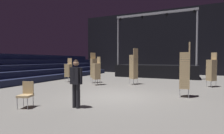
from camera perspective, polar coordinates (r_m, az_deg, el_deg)
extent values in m
cube|color=slate|center=(8.49, 1.05, -9.85)|extent=(22.00, 30.00, 0.10)
cube|color=black|center=(22.96, 16.42, 7.88)|extent=(22.00, 0.30, 8.00)
cube|color=#191E38|center=(14.02, -27.04, -4.14)|extent=(0.75, 24.00, 0.45)
cube|color=#191E38|center=(14.57, -28.90, -2.16)|extent=(0.75, 24.00, 0.45)
cube|color=#191E38|center=(15.15, -30.61, -0.33)|extent=(0.75, 24.00, 0.45)
cube|color=#191E38|center=(15.77, -32.20, 1.37)|extent=(0.75, 24.00, 0.45)
cube|color=black|center=(18.44, 14.27, -1.25)|extent=(7.88, 3.16, 1.23)
cylinder|color=#9EA0A8|center=(18.28, 2.01, 8.41)|extent=(0.16, 0.16, 4.90)
cylinder|color=#9EA0A8|center=(16.88, 26.09, 8.68)|extent=(0.16, 0.16, 4.90)
cube|color=#9EA0A8|center=(17.65, 13.64, 16.65)|extent=(7.58, 0.20, 0.20)
cylinder|color=black|center=(18.56, 2.76, 15.30)|extent=(0.18, 0.18, 0.22)
cylinder|color=black|center=(17.85, 9.88, 15.79)|extent=(0.18, 0.18, 0.22)
cylinder|color=black|center=(17.42, 17.49, 16.06)|extent=(0.18, 0.18, 0.22)
cylinder|color=black|center=(17.28, 25.36, 16.06)|extent=(0.18, 0.18, 0.22)
cylinder|color=black|center=(6.46, -11.06, -9.41)|extent=(0.15, 0.15, 0.87)
cylinder|color=black|center=(6.59, -12.20, -9.19)|extent=(0.15, 0.15, 0.87)
cube|color=silver|center=(6.37, -12.07, -2.86)|extent=(0.19, 0.12, 0.61)
cube|color=black|center=(6.42, -11.69, -2.82)|extent=(0.43, 0.28, 0.61)
cube|color=black|center=(6.33, -12.43, -2.23)|extent=(0.06, 0.02, 0.39)
cylinder|color=black|center=(6.25, -10.15, -2.83)|extent=(0.11, 0.11, 0.56)
cylinder|color=black|center=(6.58, -13.15, -2.60)|extent=(0.11, 0.11, 0.56)
sphere|color=tan|center=(6.39, -11.72, 1.17)|extent=(0.20, 0.20, 0.20)
sphere|color=black|center=(6.39, -11.73, 1.67)|extent=(0.17, 0.17, 0.17)
cylinder|color=#B2B5BA|center=(12.66, 29.77, -4.97)|extent=(0.02, 0.02, 0.40)
cylinder|color=#B2B5BA|center=(12.92, 28.52, -4.81)|extent=(0.02, 0.02, 0.40)
cylinder|color=#B2B5BA|center=(12.94, 30.91, -4.84)|extent=(0.02, 0.02, 0.40)
cylinder|color=#B2B5BA|center=(13.19, 29.66, -4.69)|extent=(0.02, 0.02, 0.40)
cube|color=tan|center=(12.90, 29.74, -3.76)|extent=(0.62, 0.62, 0.08)
cube|color=tan|center=(12.89, 29.74, -3.38)|extent=(0.62, 0.62, 0.08)
cube|color=tan|center=(12.89, 29.75, -3.01)|extent=(0.62, 0.62, 0.08)
cube|color=tan|center=(12.88, 29.76, -2.63)|extent=(0.62, 0.62, 0.08)
cube|color=tan|center=(12.87, 29.77, -2.25)|extent=(0.62, 0.62, 0.08)
cube|color=tan|center=(12.87, 29.78, -1.88)|extent=(0.62, 0.62, 0.08)
cube|color=tan|center=(12.86, 29.78, -1.50)|extent=(0.62, 0.62, 0.08)
cube|color=tan|center=(12.85, 29.79, -1.12)|extent=(0.62, 0.62, 0.08)
cube|color=tan|center=(12.85, 29.80, -0.74)|extent=(0.62, 0.62, 0.08)
cube|color=tan|center=(12.85, 29.81, -0.36)|extent=(0.62, 0.62, 0.08)
cube|color=tan|center=(12.84, 29.81, 0.02)|extent=(0.62, 0.62, 0.08)
cube|color=tan|center=(12.84, 29.82, 0.39)|extent=(0.62, 0.62, 0.08)
cube|color=tan|center=(12.84, 29.83, 0.77)|extent=(0.62, 0.62, 0.08)
cube|color=tan|center=(12.84, 29.84, 1.15)|extent=(0.62, 0.62, 0.08)
cube|color=tan|center=(12.84, 29.84, 1.53)|extent=(0.62, 0.62, 0.08)
cube|color=tan|center=(12.84, 29.85, 1.91)|extent=(0.62, 0.62, 0.08)
cube|color=tan|center=(12.98, 30.46, 3.10)|extent=(0.31, 0.33, 0.46)
cylinder|color=#B2B5BA|center=(14.01, -13.99, -4.06)|extent=(0.02, 0.02, 0.40)
cylinder|color=#B2B5BA|center=(14.25, -15.17, -3.96)|extent=(0.02, 0.02, 0.40)
cylinder|color=#B2B5BA|center=(14.30, -13.02, -3.92)|extent=(0.02, 0.02, 0.40)
cylinder|color=#B2B5BA|center=(14.54, -14.20, -3.83)|extent=(0.02, 0.02, 0.40)
cube|color=tan|center=(14.25, -14.11, -2.97)|extent=(0.45, 0.45, 0.08)
cube|color=tan|center=(14.24, -14.11, -2.63)|extent=(0.45, 0.45, 0.08)
cube|color=tan|center=(14.24, -14.11, -2.29)|extent=(0.45, 0.45, 0.08)
cube|color=tan|center=(14.23, -14.12, -1.95)|extent=(0.45, 0.45, 0.08)
cube|color=tan|center=(14.22, -14.12, -1.61)|extent=(0.45, 0.45, 0.08)
cube|color=tan|center=(14.22, -14.12, -1.27)|extent=(0.45, 0.45, 0.08)
cube|color=tan|center=(14.21, -14.13, -0.92)|extent=(0.45, 0.45, 0.08)
cube|color=tan|center=(14.21, -14.13, -0.58)|extent=(0.45, 0.45, 0.08)
cube|color=tan|center=(14.21, -14.13, -0.24)|extent=(0.45, 0.45, 0.08)
cube|color=tan|center=(14.20, -14.14, 0.10)|extent=(0.45, 0.45, 0.08)
cube|color=tan|center=(14.20, -14.14, 0.45)|extent=(0.45, 0.45, 0.08)
cube|color=tan|center=(14.20, -14.14, 0.79)|extent=(0.45, 0.45, 0.08)
cube|color=tan|center=(14.34, -13.66, 1.90)|extent=(0.41, 0.06, 0.46)
cylinder|color=#B2B5BA|center=(11.92, -5.53, -5.12)|extent=(0.02, 0.02, 0.40)
cylinder|color=#B2B5BA|center=(12.25, -6.34, -4.91)|extent=(0.02, 0.02, 0.40)
cylinder|color=#B2B5BA|center=(12.09, -3.92, -5.00)|extent=(0.02, 0.02, 0.40)
cylinder|color=#B2B5BA|center=(12.43, -4.77, -4.81)|extent=(0.02, 0.02, 0.40)
cube|color=tan|center=(12.14, -5.14, -3.82)|extent=(0.61, 0.61, 0.08)
cube|color=tan|center=(12.13, -5.15, -3.42)|extent=(0.61, 0.61, 0.08)
cube|color=tan|center=(12.13, -5.15, -3.02)|extent=(0.61, 0.61, 0.08)
cube|color=tan|center=(12.12, -5.15, -2.62)|extent=(0.61, 0.61, 0.08)
cube|color=tan|center=(12.11, -5.15, -2.22)|extent=(0.61, 0.61, 0.08)
cube|color=tan|center=(12.10, -5.15, -1.82)|extent=(0.61, 0.61, 0.08)
cube|color=tan|center=(12.10, -5.15, -1.42)|extent=(0.61, 0.61, 0.08)
cube|color=tan|center=(12.09, -5.15, -1.02)|extent=(0.61, 0.61, 0.08)
cube|color=tan|center=(12.09, -5.16, -0.62)|extent=(0.61, 0.61, 0.08)
cube|color=tan|center=(12.08, -5.16, -0.21)|extent=(0.61, 0.61, 0.08)
cube|color=tan|center=(12.08, -5.16, 0.19)|extent=(0.61, 0.61, 0.08)
cube|color=tan|center=(12.08, -5.16, 0.59)|extent=(0.61, 0.61, 0.08)
cube|color=tan|center=(12.08, -5.16, 0.99)|extent=(0.61, 0.61, 0.08)
cube|color=tan|center=(12.16, -4.35, 2.29)|extent=(0.37, 0.26, 0.46)
cylinder|color=#B2B5BA|center=(8.73, 21.32, -8.00)|extent=(0.02, 0.02, 0.40)
cylinder|color=#B2B5BA|center=(9.11, 21.35, -7.58)|extent=(0.02, 0.02, 0.40)
cylinder|color=#B2B5BA|center=(8.74, 23.84, -8.04)|extent=(0.02, 0.02, 0.40)
cylinder|color=#B2B5BA|center=(9.11, 23.76, -7.61)|extent=(0.02, 0.02, 0.40)
cube|color=tan|center=(8.88, 22.59, -6.27)|extent=(0.46, 0.46, 0.08)
cube|color=tan|center=(8.87, 22.60, -5.72)|extent=(0.46, 0.46, 0.08)
cube|color=tan|center=(8.86, 22.61, -5.18)|extent=(0.46, 0.46, 0.08)
cube|color=tan|center=(8.85, 22.62, -4.63)|extent=(0.46, 0.46, 0.08)
cube|color=tan|center=(8.84, 22.63, -4.08)|extent=(0.46, 0.46, 0.08)
cube|color=tan|center=(8.83, 22.64, -3.54)|extent=(0.46, 0.46, 0.08)
cube|color=tan|center=(8.82, 22.64, -2.99)|extent=(0.46, 0.46, 0.08)
cube|color=tan|center=(8.81, 22.65, -2.44)|extent=(0.46, 0.46, 0.08)
cube|color=tan|center=(8.81, 22.66, -1.89)|extent=(0.46, 0.46, 0.08)
cube|color=tan|center=(8.80, 22.67, -1.33)|extent=(0.46, 0.46, 0.08)
cube|color=tan|center=(8.80, 22.68, -0.78)|extent=(0.46, 0.46, 0.08)
cube|color=tan|center=(8.79, 22.69, -0.23)|extent=(0.46, 0.46, 0.08)
cube|color=tan|center=(8.79, 22.70, 0.33)|extent=(0.46, 0.46, 0.08)
cube|color=tan|center=(8.79, 22.71, 0.88)|extent=(0.46, 0.46, 0.08)
cube|color=tan|center=(8.79, 22.71, 1.43)|extent=(0.46, 0.46, 0.08)
cube|color=tan|center=(8.79, 22.72, 1.99)|extent=(0.46, 0.46, 0.08)
cube|color=tan|center=(8.79, 22.73, 2.54)|extent=(0.46, 0.46, 0.08)
cube|color=tan|center=(8.79, 22.74, 3.10)|extent=(0.46, 0.46, 0.08)
cube|color=tan|center=(8.79, 22.75, 3.65)|extent=(0.46, 0.46, 0.08)
cube|color=tan|center=(8.79, 22.76, 4.20)|extent=(0.46, 0.46, 0.08)
cube|color=tan|center=(8.81, 24.06, 5.95)|extent=(0.07, 0.41, 0.46)
cylinder|color=#B2B5BA|center=(12.54, 5.84, -4.74)|extent=(0.02, 0.02, 0.40)
cylinder|color=#B2B5BA|center=(12.80, 7.12, -4.61)|extent=(0.02, 0.02, 0.40)
cylinder|color=#B2B5BA|center=(12.26, 7.03, -4.91)|extent=(0.02, 0.02, 0.40)
cylinder|color=#B2B5BA|center=(12.52, 8.31, -4.77)|extent=(0.02, 0.02, 0.40)
cube|color=tan|center=(12.50, 7.08, -3.65)|extent=(0.60, 0.60, 0.08)
cube|color=tan|center=(12.49, 7.08, -3.27)|extent=(0.60, 0.60, 0.08)
cube|color=tan|center=(12.49, 7.08, -2.88)|extent=(0.60, 0.60, 0.08)
cube|color=tan|center=(12.48, 7.09, -2.49)|extent=(0.60, 0.60, 0.08)
cube|color=tan|center=(12.47, 7.09, -2.10)|extent=(0.60, 0.60, 0.08)
cube|color=tan|center=(12.47, 7.09, -1.71)|extent=(0.60, 0.60, 0.08)
cube|color=tan|center=(12.46, 7.09, -1.32)|extent=(0.60, 0.60, 0.08)
cube|color=tan|center=(12.45, 7.09, -0.93)|extent=(0.60, 0.60, 0.08)
cube|color=tan|center=(12.45, 7.10, -0.54)|extent=(0.60, 0.60, 0.08)
cube|color=tan|center=(12.45, 7.10, -0.15)|extent=(0.60, 0.60, 0.08)
cube|color=tan|center=(12.44, 7.10, 0.24)|extent=(0.60, 0.60, 0.08)
cube|color=tan|center=(12.44, 7.10, 0.63)|extent=(0.60, 0.60, 0.08)
cube|color=tan|center=(12.44, 7.10, 1.02)|extent=(0.60, 0.60, 0.08)
cube|color=tan|center=(12.44, 7.11, 1.42)|extent=(0.60, 0.60, 0.08)
cube|color=tan|center=(12.43, 7.11, 1.81)|extent=(0.60, 0.60, 0.08)
cube|color=tan|center=(12.43, 7.11, 2.20)|extent=(0.60, 0.60, 0.08)
cube|color=tan|center=(12.43, 7.11, 2.59)|extent=(0.60, 0.60, 0.08)
cube|color=tan|center=(12.44, 7.11, 2.98)|extent=(0.60, 0.60, 0.08)
cube|color=tan|center=(12.44, 7.12, 3.37)|extent=(0.60, 0.60, 0.08)
cube|color=tan|center=(12.44, 7.12, 3.77)|extent=(0.60, 0.60, 0.08)
cube|color=tan|center=(12.31, 7.75, 5.05)|extent=(0.24, 0.38, 0.46)
cylinder|color=#B2B5BA|center=(13.33, -4.84, -4.32)|extent=(0.02, 0.02, 0.40)
cylinder|color=#B2B5BA|center=(13.18, -6.35, -4.40)|extent=(0.02, 0.02, 0.40)
cylinder|color=#B2B5BA|center=(13.68, -5.48, -4.15)|extent=(0.02, 0.02, 0.40)
cylinder|color=#B2B5BA|center=(13.53, -6.96, -4.23)|extent=(0.02, 0.02, 0.40)
cube|color=tan|center=(13.41, -5.91, -3.24)|extent=(0.62, 0.62, 0.08)
cube|color=tan|center=(13.40, -5.91, -2.88)|extent=(0.62, 0.62, 0.08)
cube|color=tan|center=(13.39, -5.91, -2.52)|extent=(0.62, 0.62, 0.08)
cube|color=tan|center=(13.38, -5.92, -2.16)|extent=(0.62, 0.62, 0.08)
cube|color=tan|center=(13.38, -5.92, -1.80)|extent=(0.62, 0.62, 0.08)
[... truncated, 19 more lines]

